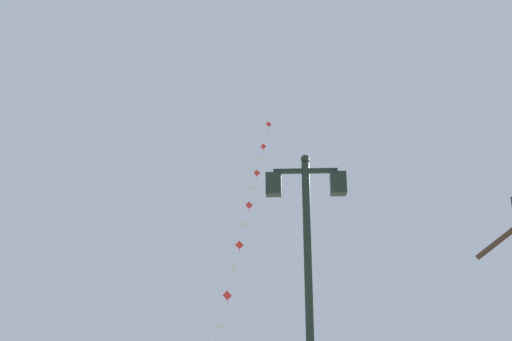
{
  "coord_description": "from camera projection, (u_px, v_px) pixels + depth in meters",
  "views": [
    {
      "loc": [
        1.39,
        -1.26,
        1.71
      ],
      "look_at": [
        0.16,
        21.06,
        8.72
      ],
      "focal_mm": 38.67,
      "sensor_mm": 36.0,
      "label": 1
    }
  ],
  "objects": [
    {
      "name": "twin_lantern_lamp_post",
      "position": [
        307.0,
        238.0,
        9.65
      ],
      "size": [
        1.45,
        0.28,
        5.01
      ],
      "color": "#1E2D23",
      "rests_on": "ground_plane"
    },
    {
      "name": "kite_train",
      "position": [
        249.0,
        207.0,
        27.81
      ],
      "size": [
        1.95,
        15.06,
        15.87
      ],
      "color": "brown",
      "rests_on": "ground_plane"
    }
  ]
}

